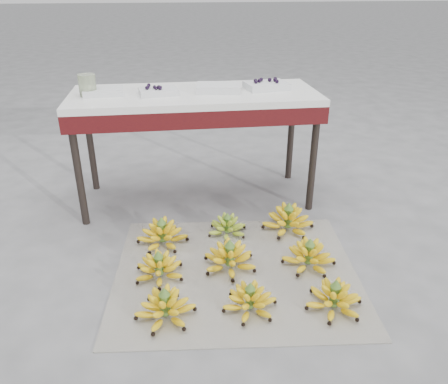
{
  "coord_description": "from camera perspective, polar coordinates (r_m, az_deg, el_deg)",
  "views": [
    {
      "loc": [
        -0.21,
        -1.88,
        1.38
      ],
      "look_at": [
        0.09,
        0.33,
        0.29
      ],
      "focal_mm": 35.0,
      "sensor_mm": 36.0,
      "label": 1
    }
  ],
  "objects": [
    {
      "name": "bunch_back_center",
      "position": [
        2.61,
        0.44,
        -4.55
      ],
      "size": [
        0.29,
        0.29,
        0.14
      ],
      "rotation": [
        0.0,
        0.0,
        0.25
      ],
      "color": "olive",
      "rests_on": "newspaper_mat"
    },
    {
      "name": "bunch_back_left",
      "position": [
        2.54,
        -8.06,
        -5.52
      ],
      "size": [
        0.31,
        0.31,
        0.17
      ],
      "rotation": [
        0.0,
        0.0,
        -0.08
      ],
      "color": "#FFD502",
      "rests_on": "newspaper_mat"
    },
    {
      "name": "newspaper_mat",
      "position": [
        2.32,
        1.57,
        -10.39
      ],
      "size": [
        1.34,
        1.16,
        0.01
      ],
      "primitive_type": "cube",
      "rotation": [
        0.0,
        0.0,
        -0.09
      ],
      "color": "silver",
      "rests_on": "ground"
    },
    {
      "name": "tray_right",
      "position": [
        2.83,
        -0.72,
        13.45
      ],
      "size": [
        0.3,
        0.24,
        0.04
      ],
      "color": "silver",
      "rests_on": "vendor_table"
    },
    {
      "name": "tray_far_right",
      "position": [
        2.9,
        5.56,
        13.7
      ],
      "size": [
        0.29,
        0.23,
        0.07
      ],
      "color": "silver",
      "rests_on": "vendor_table"
    },
    {
      "name": "ground",
      "position": [
        2.34,
        -1.08,
        -10.17
      ],
      "size": [
        60.0,
        60.0,
        0.0
      ],
      "primitive_type": "plane",
      "color": "#5B5B5D",
      "rests_on": "ground"
    },
    {
      "name": "bunch_front_left",
      "position": [
        2.03,
        -7.67,
        -14.67
      ],
      "size": [
        0.3,
        0.3,
        0.17
      ],
      "rotation": [
        0.0,
        0.0,
        -0.12
      ],
      "color": "#FFD502",
      "rests_on": "newspaper_mat"
    },
    {
      "name": "glass_jar",
      "position": [
        2.82,
        -17.41,
        13.16
      ],
      "size": [
        0.13,
        0.13,
        0.13
      ],
      "primitive_type": "cylinder",
      "rotation": [
        0.0,
        0.0,
        0.27
      ],
      "color": "beige",
      "rests_on": "vendor_table"
    },
    {
      "name": "bunch_front_right",
      "position": [
        2.12,
        14.19,
        -13.34
      ],
      "size": [
        0.34,
        0.34,
        0.16
      ],
      "rotation": [
        0.0,
        0.0,
        -0.33
      ],
      "color": "#FFD502",
      "rests_on": "newspaper_mat"
    },
    {
      "name": "tray_left",
      "position": [
        2.78,
        -8.6,
        12.91
      ],
      "size": [
        0.25,
        0.2,
        0.06
      ],
      "color": "silver",
      "rests_on": "vendor_table"
    },
    {
      "name": "bunch_mid_left",
      "position": [
        2.28,
        -8.47,
        -9.76
      ],
      "size": [
        0.3,
        0.3,
        0.16
      ],
      "rotation": [
        0.0,
        0.0,
        0.16
      ],
      "color": "#FFD502",
      "rests_on": "newspaper_mat"
    },
    {
      "name": "bunch_mid_right",
      "position": [
        2.37,
        11.02,
        -8.23
      ],
      "size": [
        0.36,
        0.36,
        0.17
      ],
      "rotation": [
        0.0,
        0.0,
        0.4
      ],
      "color": "#FFD502",
      "rests_on": "newspaper_mat"
    },
    {
      "name": "vendor_table",
      "position": [
        2.84,
        -3.82,
        11.21
      ],
      "size": [
        1.55,
        0.62,
        0.74
      ],
      "color": "black",
      "rests_on": "ground"
    },
    {
      "name": "bunch_front_center",
      "position": [
        2.06,
        3.4,
        -13.94
      ],
      "size": [
        0.3,
        0.3,
        0.15
      ],
      "rotation": [
        0.0,
        0.0,
        -0.24
      ],
      "color": "#FFD502",
      "rests_on": "newspaper_mat"
    },
    {
      "name": "tray_far_left",
      "position": [
        2.84,
        -15.47,
        12.55
      ],
      "size": [
        0.25,
        0.19,
        0.04
      ],
      "color": "silver",
      "rests_on": "vendor_table"
    },
    {
      "name": "bunch_mid_center",
      "position": [
        2.31,
        0.74,
        -8.61
      ],
      "size": [
        0.34,
        0.34,
        0.17
      ],
      "rotation": [
        0.0,
        0.0,
        0.22
      ],
      "color": "#FFD502",
      "rests_on": "newspaper_mat"
    },
    {
      "name": "bunch_back_right",
      "position": [
        2.67,
        8.36,
        -3.69
      ],
      "size": [
        0.39,
        0.39,
        0.19
      ],
      "rotation": [
        0.0,
        0.0,
        -0.32
      ],
      "color": "#FFD502",
      "rests_on": "newspaper_mat"
    }
  ]
}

